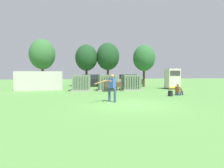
{
  "coord_description": "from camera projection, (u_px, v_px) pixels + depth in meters",
  "views": [
    {
      "loc": [
        -3.24,
        -10.48,
        1.82
      ],
      "look_at": [
        -0.31,
        3.5,
        1.0
      ],
      "focal_mm": 30.81,
      "sensor_mm": 36.0,
      "label": 1
    }
  ],
  "objects": [
    {
      "name": "ground_plane",
      "position": [
        130.0,
        105.0,
        11.01
      ],
      "size": [
        96.0,
        96.0,
        0.0
      ],
      "primitive_type": "plane",
      "color": "#5B9947"
    },
    {
      "name": "fence_panel",
      "position": [
        39.0,
        81.0,
        19.86
      ],
      "size": [
        4.8,
        0.12,
        2.0
      ],
      "primitive_type": "cube",
      "color": "beige",
      "rests_on": "ground"
    },
    {
      "name": "transformer_west",
      "position": [
        81.0,
        83.0,
        19.47
      ],
      "size": [
        2.1,
        1.7,
        1.62
      ],
      "color": "#9E9B93",
      "rests_on": "ground"
    },
    {
      "name": "transformer_mid_west",
      "position": [
        107.0,
        83.0,
        19.77
      ],
      "size": [
        2.1,
        1.7,
        1.62
      ],
      "color": "#9E9B93",
      "rests_on": "ground"
    },
    {
      "name": "transformer_mid_east",
      "position": [
        131.0,
        83.0,
        20.32
      ],
      "size": [
        2.1,
        1.7,
        1.62
      ],
      "color": "#9E9B93",
      "rests_on": "ground"
    },
    {
      "name": "generator_enclosure",
      "position": [
        172.0,
        79.0,
        21.85
      ],
      "size": [
        1.6,
        1.4,
        2.3
      ],
      "color": "#262626",
      "rests_on": "ground"
    },
    {
      "name": "park_bench",
      "position": [
        113.0,
        86.0,
        18.87
      ],
      "size": [
        1.84,
        0.71,
        0.92
      ],
      "color": "#4C3828",
      "rests_on": "ground"
    },
    {
      "name": "batter",
      "position": [
        111.0,
        87.0,
        11.99
      ],
      "size": [
        1.44,
        1.16,
        1.74
      ],
      "color": "#384C75",
      "rests_on": "ground"
    },
    {
      "name": "sports_ball",
      "position": [
        108.0,
        104.0,
        11.02
      ],
      "size": [
        0.09,
        0.09,
        0.09
      ],
      "primitive_type": "sphere",
      "color": "white",
      "rests_on": "ground"
    },
    {
      "name": "seated_spectator",
      "position": [
        179.0,
        91.0,
        15.65
      ],
      "size": [
        0.79,
        0.65,
        0.96
      ],
      "color": "#384C75",
      "rests_on": "ground"
    },
    {
      "name": "backpack",
      "position": [
        170.0,
        93.0,
        15.05
      ],
      "size": [
        0.31,
        0.36,
        0.44
      ],
      "color": "black",
      "rests_on": "ground"
    },
    {
      "name": "tree_left",
      "position": [
        42.0,
        54.0,
        23.75
      ],
      "size": [
        3.14,
        3.14,
        6.0
      ],
      "color": "brown",
      "rests_on": "ground"
    },
    {
      "name": "tree_center_left",
      "position": [
        86.0,
        58.0,
        25.48
      ],
      "size": [
        2.93,
        2.93,
        5.59
      ],
      "color": "#4C3828",
      "rests_on": "ground"
    },
    {
      "name": "tree_center_right",
      "position": [
        108.0,
        57.0,
        25.72
      ],
      "size": [
        3.06,
        3.06,
        5.85
      ],
      "color": "#4C3828",
      "rests_on": "ground"
    },
    {
      "name": "tree_right",
      "position": [
        144.0,
        58.0,
        25.19
      ],
      "size": [
        2.88,
        2.88,
        5.5
      ],
      "color": "#4C3828",
      "rests_on": "ground"
    },
    {
      "name": "parked_car_leftmost",
      "position": [
        42.0,
        81.0,
        24.74
      ],
      "size": [
        4.37,
        2.29,
        1.62
      ],
      "color": "#B2B2B7",
      "rests_on": "ground"
    },
    {
      "name": "parked_car_left_of_center",
      "position": [
        90.0,
        81.0,
        26.1
      ],
      "size": [
        4.37,
        2.28,
        1.62
      ],
      "color": "black",
      "rests_on": "ground"
    },
    {
      "name": "parked_car_right_of_center",
      "position": [
        127.0,
        81.0,
        27.15
      ],
      "size": [
        4.38,
        2.32,
        1.62
      ],
      "color": "gray",
      "rests_on": "ground"
    }
  ]
}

